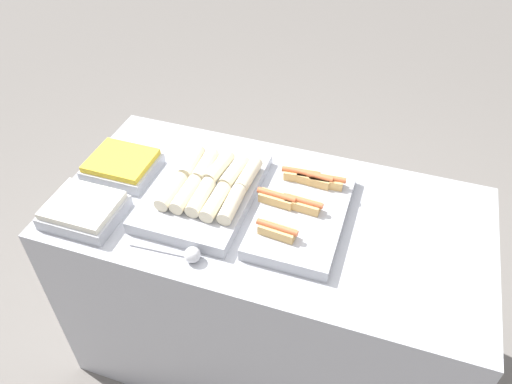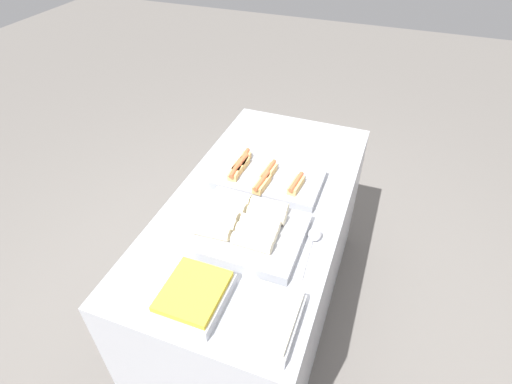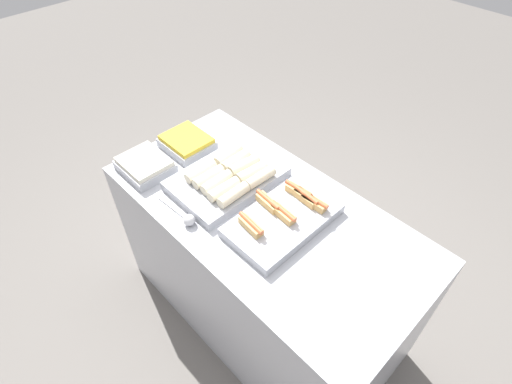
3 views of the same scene
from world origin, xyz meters
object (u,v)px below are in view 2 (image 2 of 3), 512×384
at_px(tray_side_back, 194,295).
at_px(serving_spoon_near, 314,237).
at_px(tray_wraps, 240,227).
at_px(tray_side_front, 265,318).
at_px(tray_hotdogs, 267,178).

xyz_separation_m(tray_side_back, serving_spoon_near, (0.44, -0.33, -0.01)).
bearing_deg(serving_spoon_near, tray_wraps, 102.17).
height_order(tray_side_back, serving_spoon_near, tray_side_back).
xyz_separation_m(tray_wraps, tray_side_front, (-0.38, -0.25, -0.01)).
bearing_deg(tray_side_back, tray_side_front, -90.00).
bearing_deg(tray_side_back, tray_hotdogs, -1.26).
xyz_separation_m(tray_hotdogs, tray_side_back, (-0.75, 0.02, 0.00)).
bearing_deg(tray_hotdogs, serving_spoon_near, -133.92).
bearing_deg(tray_wraps, tray_hotdogs, 1.37).
height_order(tray_side_front, tray_side_back, same).
height_order(tray_wraps, serving_spoon_near, tray_wraps).
bearing_deg(tray_wraps, serving_spoon_near, -77.83).
relative_size(tray_wraps, tray_side_back, 2.06).
distance_m(tray_hotdogs, tray_side_front, 0.79).
distance_m(tray_hotdogs, tray_wraps, 0.37).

